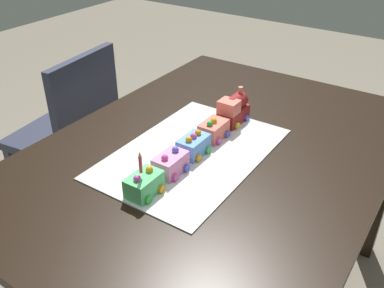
{
  "coord_description": "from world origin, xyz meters",
  "views": [
    {
      "loc": [
        0.99,
        0.57,
        1.45
      ],
      "look_at": [
        0.07,
        -0.04,
        0.77
      ],
      "focal_mm": 39.78,
      "sensor_mm": 36.0,
      "label": 1
    }
  ],
  "objects_px": {
    "cake_locomotive": "(233,110)",
    "birthday_candle": "(140,163)",
    "cake_car_flatbed_coral": "(214,130)",
    "cake_car_tanker_mint_green": "(144,184)",
    "dining_table": "(215,176)",
    "cake_car_gondola_bubblegum": "(170,164)",
    "chair": "(72,133)",
    "cake_car_hopper_sky_blue": "(193,145)"
  },
  "relations": [
    {
      "from": "cake_locomotive",
      "to": "birthday_candle",
      "type": "relative_size",
      "value": 2.23
    },
    {
      "from": "cake_car_flatbed_coral",
      "to": "cake_car_tanker_mint_green",
      "type": "bearing_deg",
      "value": 0.0
    },
    {
      "from": "dining_table",
      "to": "cake_car_gondola_bubblegum",
      "type": "xyz_separation_m",
      "value": [
        0.19,
        -0.04,
        0.14
      ]
    },
    {
      "from": "cake_car_flatbed_coral",
      "to": "cake_car_gondola_bubblegum",
      "type": "relative_size",
      "value": 1.0
    },
    {
      "from": "cake_car_flatbed_coral",
      "to": "birthday_candle",
      "type": "relative_size",
      "value": 1.59
    },
    {
      "from": "dining_table",
      "to": "cake_car_gondola_bubblegum",
      "type": "distance_m",
      "value": 0.24
    },
    {
      "from": "chair",
      "to": "cake_car_gondola_bubblegum",
      "type": "height_order",
      "value": "chair"
    },
    {
      "from": "chair",
      "to": "cake_car_flatbed_coral",
      "type": "xyz_separation_m",
      "value": [
        0.07,
        0.8,
        0.3
      ]
    },
    {
      "from": "dining_table",
      "to": "chair",
      "type": "distance_m",
      "value": 0.86
    },
    {
      "from": "cake_car_hopper_sky_blue",
      "to": "dining_table",
      "type": "bearing_deg",
      "value": 153.01
    },
    {
      "from": "chair",
      "to": "cake_car_hopper_sky_blue",
      "type": "bearing_deg",
      "value": 69.84
    },
    {
      "from": "chair",
      "to": "cake_car_tanker_mint_green",
      "type": "bearing_deg",
      "value": 55.07
    },
    {
      "from": "cake_car_flatbed_coral",
      "to": "cake_car_gondola_bubblegum",
      "type": "bearing_deg",
      "value": 0.0
    },
    {
      "from": "cake_locomotive",
      "to": "cake_car_flatbed_coral",
      "type": "bearing_deg",
      "value": -0.0
    },
    {
      "from": "cake_car_gondola_bubblegum",
      "to": "cake_locomotive",
      "type": "bearing_deg",
      "value": 180.0
    },
    {
      "from": "cake_locomotive",
      "to": "cake_car_gondola_bubblegum",
      "type": "relative_size",
      "value": 1.4
    },
    {
      "from": "chair",
      "to": "cake_car_flatbed_coral",
      "type": "bearing_deg",
      "value": 78.07
    },
    {
      "from": "dining_table",
      "to": "cake_car_hopper_sky_blue",
      "type": "distance_m",
      "value": 0.16
    },
    {
      "from": "dining_table",
      "to": "cake_car_gondola_bubblegum",
      "type": "relative_size",
      "value": 14.0
    },
    {
      "from": "cake_locomotive",
      "to": "cake_car_gondola_bubblegum",
      "type": "xyz_separation_m",
      "value": [
        0.36,
        -0.0,
        -0.02
      ]
    },
    {
      "from": "dining_table",
      "to": "cake_car_tanker_mint_green",
      "type": "distance_m",
      "value": 0.34
    },
    {
      "from": "cake_car_flatbed_coral",
      "to": "cake_car_gondola_bubblegum",
      "type": "distance_m",
      "value": 0.24
    },
    {
      "from": "cake_locomotive",
      "to": "birthday_candle",
      "type": "distance_m",
      "value": 0.49
    },
    {
      "from": "cake_car_gondola_bubblegum",
      "to": "cake_car_hopper_sky_blue",
      "type": "bearing_deg",
      "value": 180.0
    },
    {
      "from": "dining_table",
      "to": "cake_car_gondola_bubblegum",
      "type": "height_order",
      "value": "cake_car_gondola_bubblegum"
    },
    {
      "from": "cake_car_hopper_sky_blue",
      "to": "cake_car_tanker_mint_green",
      "type": "relative_size",
      "value": 1.0
    },
    {
      "from": "cake_locomotive",
      "to": "cake_car_gondola_bubblegum",
      "type": "bearing_deg",
      "value": -0.0
    },
    {
      "from": "cake_car_gondola_bubblegum",
      "to": "cake_car_tanker_mint_green",
      "type": "relative_size",
      "value": 1.0
    },
    {
      "from": "cake_car_hopper_sky_blue",
      "to": "cake_car_tanker_mint_green",
      "type": "bearing_deg",
      "value": 0.0
    },
    {
      "from": "dining_table",
      "to": "cake_locomotive",
      "type": "distance_m",
      "value": 0.24
    },
    {
      "from": "cake_car_tanker_mint_green",
      "to": "cake_car_flatbed_coral",
      "type": "bearing_deg",
      "value": 180.0
    },
    {
      "from": "chair",
      "to": "birthday_candle",
      "type": "bearing_deg",
      "value": 54.61
    },
    {
      "from": "cake_car_hopper_sky_blue",
      "to": "cake_car_gondola_bubblegum",
      "type": "distance_m",
      "value": 0.12
    },
    {
      "from": "chair",
      "to": "cake_locomotive",
      "type": "height_order",
      "value": "same"
    },
    {
      "from": "chair",
      "to": "cake_car_hopper_sky_blue",
      "type": "distance_m",
      "value": 0.87
    },
    {
      "from": "chair",
      "to": "birthday_candle",
      "type": "height_order",
      "value": "birthday_candle"
    },
    {
      "from": "cake_car_flatbed_coral",
      "to": "cake_car_hopper_sky_blue",
      "type": "xyz_separation_m",
      "value": [
        0.12,
        0.0,
        0.0
      ]
    },
    {
      "from": "dining_table",
      "to": "cake_car_flatbed_coral",
      "type": "distance_m",
      "value": 0.15
    },
    {
      "from": "chair",
      "to": "cake_car_tanker_mint_green",
      "type": "distance_m",
      "value": 0.95
    },
    {
      "from": "chair",
      "to": "cake_locomotive",
      "type": "bearing_deg",
      "value": 87.36
    },
    {
      "from": "dining_table",
      "to": "cake_locomotive",
      "type": "relative_size",
      "value": 10.0
    },
    {
      "from": "cake_car_gondola_bubblegum",
      "to": "cake_car_flatbed_coral",
      "type": "bearing_deg",
      "value": 180.0
    }
  ]
}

